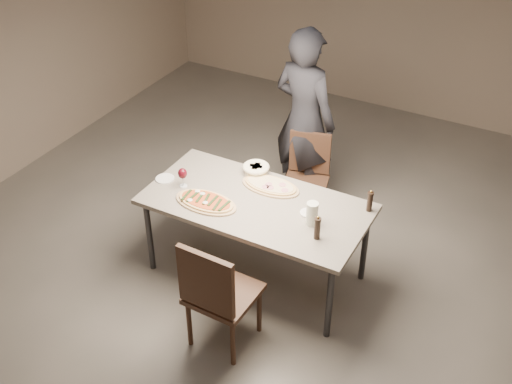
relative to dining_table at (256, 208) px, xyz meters
The scene contains 14 objects.
room 0.71m from the dining_table, ahead, with size 7.00×7.00×7.00m.
dining_table is the anchor object (origin of this frame).
zucchini_pizza 0.41m from the dining_table, 149.76° to the right, with size 0.53×0.29×0.05m.
ham_pizza 0.25m from the dining_table, 88.85° to the left, with size 0.51×0.28×0.04m.
bread_basket 0.43m from the dining_table, 118.36° to the left, with size 0.23×0.23×0.08m.
oil_dish 0.44m from the dining_table, ahead, with size 0.12×0.12×0.01m.
pepper_mill_left 0.66m from the dining_table, 16.85° to the right, with size 0.05×0.05×0.20m.
pepper_mill_right 0.90m from the dining_table, 21.33° to the left, with size 0.05×0.05×0.19m.
carafe 0.53m from the dining_table, ahead, with size 0.09×0.09×0.19m.
wine_glass 0.67m from the dining_table, behind, with size 0.08×0.08×0.17m.
side_plate 0.84m from the dining_table, behind, with size 0.16×0.16×0.01m.
chair_near 0.87m from the dining_table, 80.76° to the right, with size 0.48×0.48×0.98m.
chair_far 1.00m from the dining_table, 89.12° to the left, with size 0.49×0.49×0.85m.
diner 1.21m from the dining_table, 96.37° to the left, with size 0.65×0.43×1.79m, color black.
Camera 1 is at (1.97, -3.64, 3.75)m, focal length 45.00 mm.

